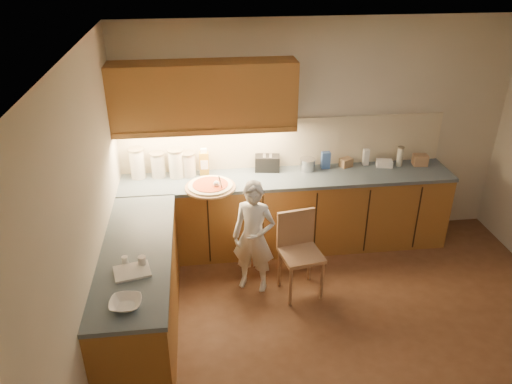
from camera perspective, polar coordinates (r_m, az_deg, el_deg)
room at (r=3.94m, az=13.78°, el=1.41°), size 4.54×4.50×2.62m
l_counter at (r=5.41m, az=-1.36°, el=-4.92°), size 3.77×2.62×0.92m
backsplash at (r=5.79m, az=3.26°, el=5.63°), size 3.75×0.02×0.58m
upper_cabinets at (r=5.35m, az=-5.98°, el=10.91°), size 1.95×0.36×0.73m
pizza_on_board at (r=5.37m, az=-5.22°, el=0.65°), size 0.55×0.55×0.22m
child at (r=5.09m, az=-0.25°, el=-5.20°), size 0.52×0.44×1.22m
wooden_chair at (r=5.13m, az=4.92°, el=-6.31°), size 0.46×0.46×0.88m
mixing_bowl at (r=3.85m, az=-14.68°, el=-12.25°), size 0.25×0.25×0.06m
canister_a at (r=5.69m, az=-13.43°, el=3.23°), size 0.17×0.17×0.35m
canister_b at (r=5.67m, az=-11.14°, el=3.08°), size 0.17×0.17×0.29m
canister_c at (r=5.62m, az=-9.10°, el=3.27°), size 0.18×0.18×0.33m
canister_d at (r=5.64m, az=-7.76°, el=3.18°), size 0.17×0.17×0.28m
oil_jug at (r=5.65m, az=-5.94°, el=3.36°), size 0.11×0.08×0.31m
toaster at (r=5.74m, az=1.31°, el=3.32°), size 0.30×0.20×0.18m
steel_pot at (r=5.79m, az=5.90°, el=3.15°), size 0.18×0.18×0.14m
blue_box at (r=5.85m, az=7.96°, el=3.63°), size 0.10×0.07×0.20m
card_box_a at (r=5.95m, az=10.25°, el=3.35°), size 0.17×0.15×0.10m
white_bottle at (r=6.03m, az=12.45°, el=3.92°), size 0.07×0.07×0.19m
flat_pack at (r=6.06m, az=14.44°, el=3.20°), size 0.21×0.17×0.07m
tall_jar at (r=6.09m, az=16.13°, el=3.95°), size 0.08×0.08×0.24m
card_box_b at (r=6.20m, az=18.25°, el=3.49°), size 0.18×0.15×0.13m
dough_cloth at (r=4.20m, az=-13.98°, el=-8.81°), size 0.33×0.28×0.02m
spice_jar_a at (r=4.29m, az=-14.75°, el=-7.56°), size 0.07×0.07×0.07m
spice_jar_b at (r=4.24m, az=-12.89°, el=-7.71°), size 0.08×0.08×0.09m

